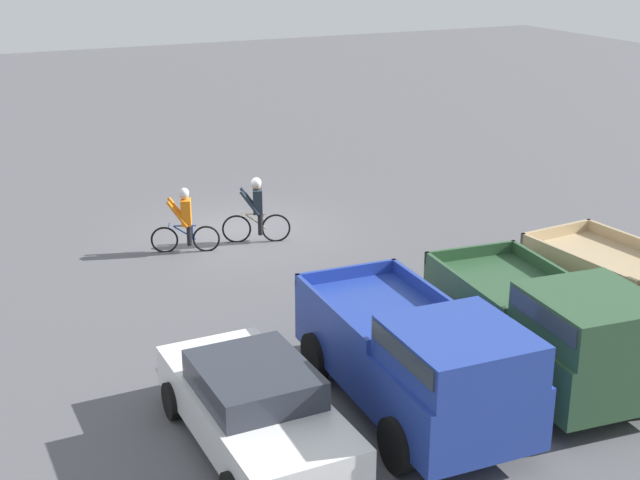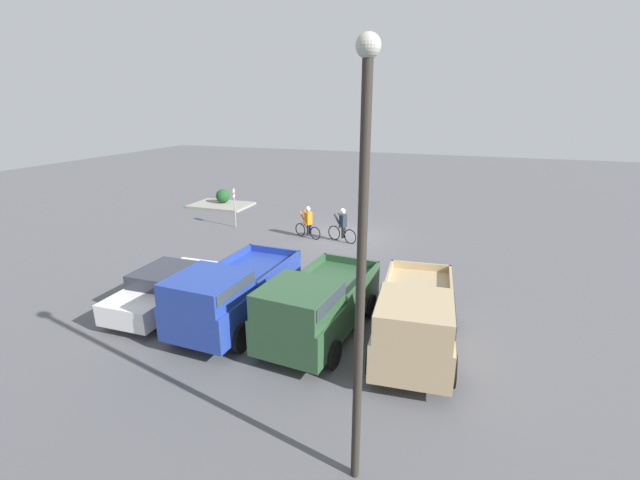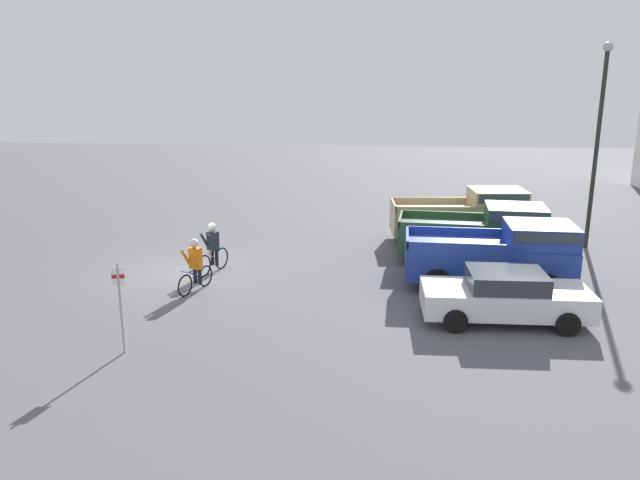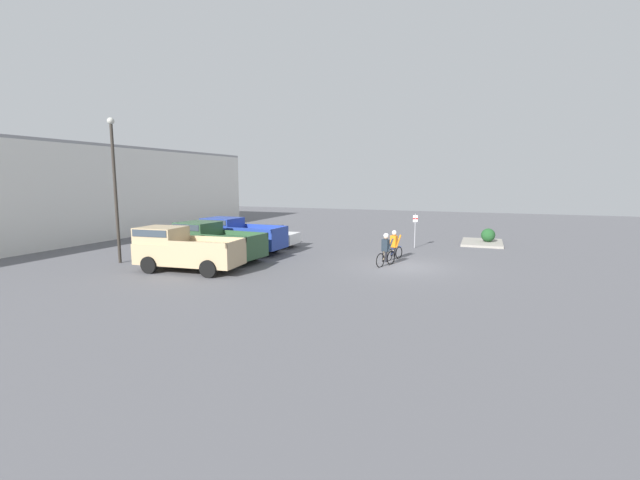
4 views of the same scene
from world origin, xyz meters
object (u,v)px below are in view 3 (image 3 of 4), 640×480
at_px(sedan_0, 505,296).
at_px(pickup_truck_0, 467,215).
at_px(pickup_truck_1, 481,233).
at_px(cyclist_1, 213,247).
at_px(pickup_truck_2, 499,254).
at_px(fire_lane_sign, 120,299).
at_px(lamppost, 598,133).
at_px(cyclist_0, 195,264).

bearing_deg(sedan_0, pickup_truck_0, 179.40).
distance_m(pickup_truck_1, cyclist_1, 9.50).
bearing_deg(pickup_truck_2, fire_lane_sign, -60.12).
height_order(pickup_truck_0, lamppost, lamppost).
height_order(cyclist_0, fire_lane_sign, fire_lane_sign).
bearing_deg(pickup_truck_2, pickup_truck_1, -177.48).
bearing_deg(cyclist_0, pickup_truck_2, 96.64).
bearing_deg(pickup_truck_2, cyclist_1, -94.87).
bearing_deg(sedan_0, cyclist_1, -111.54).
height_order(cyclist_0, lamppost, lamppost).
distance_m(pickup_truck_1, pickup_truck_2, 2.78).
bearing_deg(cyclist_0, sedan_0, 79.57).
xyz_separation_m(pickup_truck_0, sedan_0, (8.43, -0.09, -0.40)).
relative_size(cyclist_0, cyclist_1, 0.97).
bearing_deg(cyclist_1, lamppost, 107.68).
bearing_deg(sedan_0, pickup_truck_2, 173.32).
xyz_separation_m(pickup_truck_0, pickup_truck_1, (2.87, 0.12, -0.03)).
bearing_deg(cyclist_1, pickup_truck_0, 117.84).
bearing_deg(pickup_truck_0, pickup_truck_2, 2.41).
bearing_deg(cyclist_0, fire_lane_sign, -5.80).
bearing_deg(cyclist_1, sedan_0, 68.46).
height_order(sedan_0, fire_lane_sign, fire_lane_sign).
height_order(sedan_0, lamppost, lamppost).
relative_size(cyclist_0, fire_lane_sign, 0.75).
bearing_deg(pickup_truck_1, cyclist_1, -77.98).
xyz_separation_m(cyclist_0, fire_lane_sign, (4.61, -0.47, 0.52)).
height_order(pickup_truck_1, sedan_0, pickup_truck_1).
xyz_separation_m(pickup_truck_2, lamppost, (-5.19, 4.34, 3.34)).
relative_size(pickup_truck_1, lamppost, 0.68).
xyz_separation_m(sedan_0, lamppost, (-7.97, 4.67, 3.74)).
relative_size(pickup_truck_1, fire_lane_sign, 2.29).
bearing_deg(pickup_truck_1, pickup_truck_2, 2.52).
xyz_separation_m(sedan_0, cyclist_0, (-1.68, -9.15, 0.13)).
distance_m(sedan_0, lamppost, 9.97).
height_order(pickup_truck_2, fire_lane_sign, fire_lane_sign).
xyz_separation_m(pickup_truck_1, lamppost, (-2.41, 4.46, 3.37)).
distance_m(sedan_0, cyclist_1, 9.77).
relative_size(pickup_truck_2, sedan_0, 1.16).
xyz_separation_m(cyclist_1, lamppost, (-4.39, 13.75, 3.58)).
bearing_deg(sedan_0, cyclist_0, -100.43).
height_order(pickup_truck_1, pickup_truck_2, same).
xyz_separation_m(pickup_truck_1, cyclist_1, (1.98, -9.29, -0.21)).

